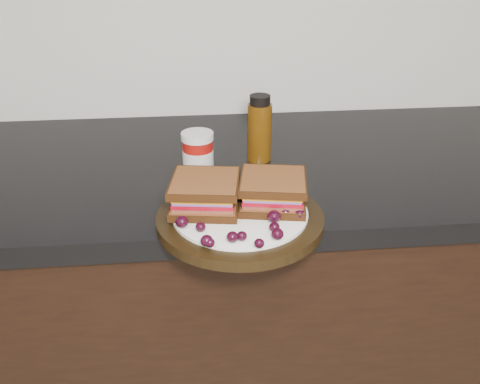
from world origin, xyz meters
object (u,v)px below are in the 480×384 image
(condiment_jar, at_px, (198,155))
(oil_bottle, at_px, (259,128))
(plate, at_px, (240,219))
(sandwich_left, at_px, (205,193))

(condiment_jar, bearing_deg, oil_bottle, 28.51)
(plate, xyz_separation_m, sandwich_left, (-0.06, 0.02, 0.04))
(sandwich_left, height_order, oil_bottle, oil_bottle)
(plate, xyz_separation_m, condiment_jar, (-0.06, 0.19, 0.04))
(plate, relative_size, sandwich_left, 2.50)
(condiment_jar, height_order, oil_bottle, oil_bottle)
(sandwich_left, bearing_deg, condiment_jar, 100.80)
(sandwich_left, xyz_separation_m, condiment_jar, (-0.01, 0.17, -0.00))
(plate, bearing_deg, condiment_jar, 108.18)
(condiment_jar, bearing_deg, plate, -71.82)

